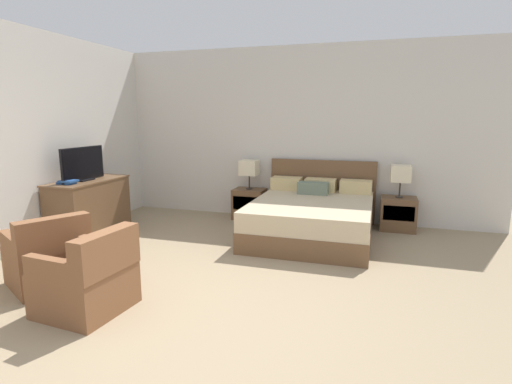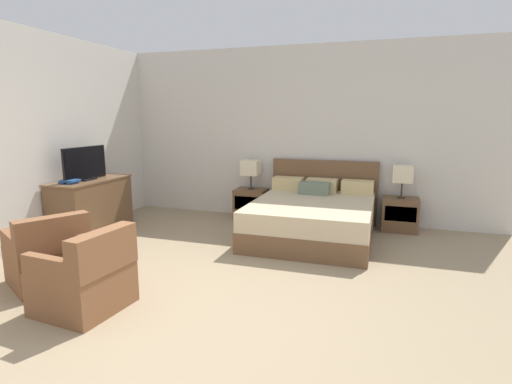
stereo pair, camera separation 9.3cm
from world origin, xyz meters
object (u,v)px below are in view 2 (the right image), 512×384
(armchair_companion, at_px, (86,279))
(bed, at_px, (313,217))
(nightstand_left, at_px, (251,204))
(table_lamp_left, at_px, (251,168))
(tv, at_px, (85,164))
(book_blue_cover, at_px, (70,181))
(dresser, at_px, (91,206))
(book_red_cover, at_px, (68,182))
(armchair_by_window, at_px, (48,257))
(table_lamp_right, at_px, (403,174))
(nightstand_right, at_px, (400,214))

(armchair_companion, bearing_deg, bed, 61.56)
(bed, relative_size, nightstand_left, 3.87)
(table_lamp_left, bearing_deg, bed, -31.43)
(tv, xyz_separation_m, book_blue_cover, (0.02, -0.32, -0.19))
(dresser, height_order, book_blue_cover, book_blue_cover)
(table_lamp_left, height_order, book_red_cover, table_lamp_left)
(table_lamp_left, distance_m, armchair_by_window, 3.46)
(nightstand_left, relative_size, tv, 0.64)
(table_lamp_right, relative_size, book_red_cover, 2.21)
(dresser, relative_size, armchair_companion, 1.66)
(dresser, xyz_separation_m, armchair_by_window, (0.86, -1.66, -0.13))
(table_lamp_right, xyz_separation_m, dresser, (-4.36, -1.56, -0.45))
(nightstand_right, relative_size, tv, 0.64)
(nightstand_right, height_order, armchair_companion, armchair_companion)
(dresser, height_order, armchair_by_window, dresser)
(book_blue_cover, bearing_deg, nightstand_left, 44.94)
(nightstand_right, height_order, dresser, dresser)
(nightstand_left, distance_m, table_lamp_right, 2.47)
(book_blue_cover, height_order, armchair_by_window, book_blue_cover)
(armchair_by_window, bearing_deg, book_blue_cover, 123.27)
(table_lamp_left, distance_m, tv, 2.56)
(table_lamp_left, relative_size, armchair_companion, 0.64)
(bed, xyz_separation_m, armchair_by_window, (-2.31, -2.49, -0.01))
(bed, relative_size, table_lamp_right, 4.14)
(table_lamp_left, bearing_deg, dresser, -141.65)
(nightstand_right, relative_size, table_lamp_right, 1.07)
(bed, distance_m, book_red_cover, 3.45)
(table_lamp_left, height_order, armchair_by_window, table_lamp_left)
(nightstand_left, height_order, table_lamp_left, table_lamp_left)
(nightstand_left, bearing_deg, book_blue_cover, -135.06)
(bed, distance_m, book_blue_cover, 3.42)
(table_lamp_left, height_order, table_lamp_right, same)
(nightstand_right, height_order, tv, tv)
(table_lamp_left, bearing_deg, table_lamp_right, 0.00)
(tv, distance_m, armchair_companion, 2.65)
(tv, height_order, armchair_companion, tv)
(book_red_cover, distance_m, armchair_companion, 2.37)
(bed, bearing_deg, book_red_cover, -159.11)
(tv, bearing_deg, bed, 15.74)
(dresser, bearing_deg, table_lamp_right, 19.65)
(book_blue_cover, distance_m, armchair_by_window, 1.63)
(bed, relative_size, tv, 2.46)
(dresser, height_order, book_red_cover, book_red_cover)
(table_lamp_left, relative_size, book_red_cover, 2.21)
(table_lamp_left, relative_size, tv, 0.59)
(bed, bearing_deg, armchair_companion, -118.44)
(table_lamp_left, distance_m, table_lamp_right, 2.40)
(book_red_cover, distance_m, book_blue_cover, 0.05)
(bed, height_order, book_blue_cover, bed)
(dresser, height_order, armchair_companion, dresser)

